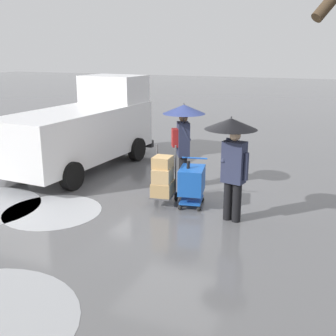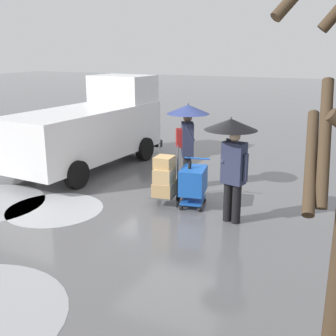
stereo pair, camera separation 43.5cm
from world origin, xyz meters
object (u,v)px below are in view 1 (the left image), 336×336
shopping_cart_vendor (192,181)px  hand_dolly_boxes (163,178)px  pedestrian_black_side (232,145)px  cargo_van_parked_right (84,128)px  pedestrian_pink_side (183,126)px

shopping_cart_vendor → hand_dolly_boxes: bearing=13.2°
hand_dolly_boxes → pedestrian_black_side: 1.93m
cargo_van_parked_right → pedestrian_pink_side: bearing=168.6°
pedestrian_black_side → shopping_cart_vendor: bearing=-25.2°
cargo_van_parked_right → shopping_cart_vendor: size_ratio=5.22×
pedestrian_black_side → cargo_van_parked_right: bearing=-24.8°
shopping_cart_vendor → pedestrian_pink_side: (0.65, -1.16, 1.00)m
cargo_van_parked_right → hand_dolly_boxes: (-3.36, 1.99, -0.57)m
shopping_cart_vendor → pedestrian_pink_side: 1.66m
pedestrian_pink_side → cargo_van_parked_right: bearing=-11.4°
cargo_van_parked_right → pedestrian_black_side: size_ratio=2.54×
pedestrian_pink_side → pedestrian_black_side: same height
shopping_cart_vendor → pedestrian_black_side: (-0.99, 0.47, 1.02)m
shopping_cart_vendor → pedestrian_pink_side: size_ratio=0.49×
pedestrian_black_side → hand_dolly_boxes: bearing=-11.0°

